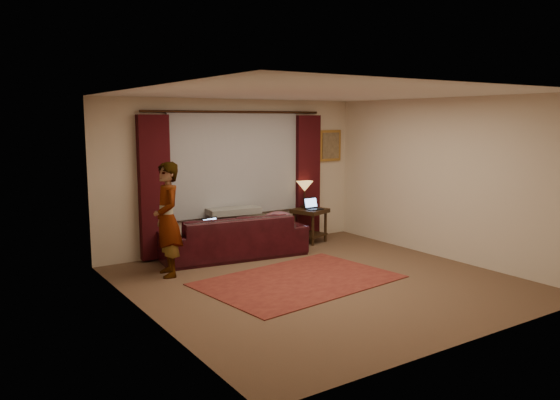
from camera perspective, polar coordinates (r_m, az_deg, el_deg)
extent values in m
cube|color=brown|center=(7.76, 4.30, -8.51)|extent=(5.00, 5.00, 0.01)
cube|color=silver|center=(7.44, 4.53, 11.07)|extent=(5.00, 5.00, 0.02)
cube|color=beige|center=(9.58, -4.79, 2.68)|extent=(5.00, 0.02, 2.60)
cube|color=beige|center=(5.74, 19.86, -1.63)|extent=(5.00, 0.02, 2.60)
cube|color=beige|center=(6.29, -13.91, -0.54)|extent=(0.02, 5.00, 2.60)
cube|color=beige|center=(9.23, 16.80, 2.13)|extent=(0.02, 5.00, 2.60)
cube|color=#9E9EA5|center=(9.51, -4.63, 3.85)|extent=(2.50, 0.05, 1.80)
cube|color=#36090E|center=(8.87, -12.97, 1.26)|extent=(0.50, 0.14, 2.30)
cube|color=#36090E|center=(10.30, 2.87, 2.43)|extent=(0.50, 0.14, 2.30)
cylinder|color=black|center=(9.43, -4.54, 9.17)|extent=(0.04, 0.04, 3.40)
cube|color=#B9883A|center=(10.68, 5.25, 5.68)|extent=(0.50, 0.04, 0.60)
imported|color=black|center=(9.02, -5.01, -2.93)|extent=(2.50, 1.32, 0.96)
cube|color=gray|center=(9.25, -4.87, 0.43)|extent=(0.93, 0.45, 0.11)
ellipsoid|color=brown|center=(9.22, -0.23, -1.96)|extent=(0.58, 0.48, 0.22)
cube|color=maroon|center=(7.77, 1.98, -8.39)|extent=(2.88, 2.10, 0.01)
cube|color=black|center=(10.10, 3.13, -2.68)|extent=(0.69, 0.69, 0.62)
imported|color=gray|center=(8.00, -11.68, -2.01)|extent=(0.54, 0.54, 1.66)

